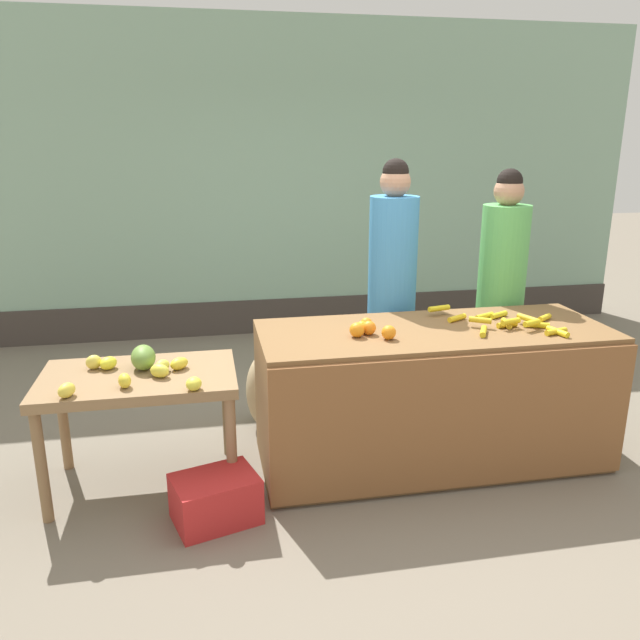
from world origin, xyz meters
The scene contains 11 objects.
ground_plane centered at (0.00, 0.00, 0.00)m, with size 24.00×24.00×0.00m, color #756B5B.
market_wall_back centered at (0.00, 3.02, 1.54)m, with size 7.29×0.23×3.15m.
fruit_stall_counter centered at (0.42, -0.01, 0.44)m, with size 2.16×0.86×0.88m.
side_table_wooden centered at (-1.37, 0.00, 0.62)m, with size 1.10×0.68×0.71m.
banana_bunch_pile centered at (0.88, -0.03, 0.91)m, with size 0.76×0.65×0.07m.
orange_pile centered at (-0.02, -0.05, 0.92)m, with size 0.26×0.30×0.09m.
mango_papaya_pile centered at (-1.35, 0.00, 0.76)m, with size 0.76×0.56×0.14m.
vendor_woman_blue_shirt centered at (0.34, 0.66, 0.95)m, with size 0.34×0.34×1.88m.
vendor_woman_green_shirt centered at (1.16, 0.63, 0.91)m, with size 0.34×0.34×1.80m.
produce_crate centered at (-0.97, -0.46, 0.13)m, with size 0.44×0.32×0.26m, color red.
produce_sack centered at (-0.56, 0.64, 0.28)m, with size 0.36×0.30×0.56m, color tan.
Camera 1 is at (-0.97, -3.49, 2.01)m, focal length 35.16 mm.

